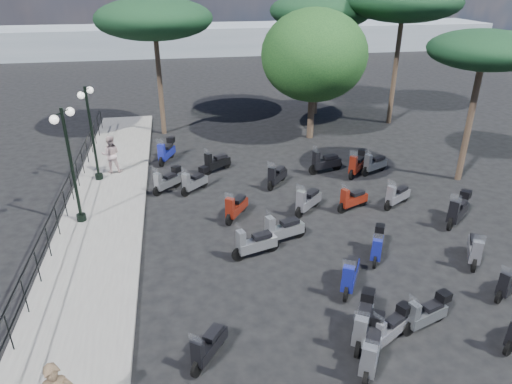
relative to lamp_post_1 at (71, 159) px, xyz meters
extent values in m
plane|color=black|center=(7.21, -4.39, -2.55)|extent=(120.00, 120.00, 0.00)
cube|color=slate|center=(0.71, -1.39, -2.48)|extent=(3.00, 30.00, 0.15)
cylinder|color=black|center=(-0.59, -6.38, -1.85)|extent=(0.04, 0.04, 1.10)
cylinder|color=black|center=(-0.59, -5.01, -1.85)|extent=(0.04, 0.04, 1.10)
cylinder|color=black|center=(-0.59, -3.64, -1.85)|extent=(0.04, 0.04, 1.10)
cylinder|color=black|center=(-0.59, -2.28, -1.85)|extent=(0.04, 0.04, 1.10)
cylinder|color=black|center=(-0.59, -0.91, -1.85)|extent=(0.04, 0.04, 1.10)
cylinder|color=black|center=(-0.59, 0.46, -1.85)|extent=(0.04, 0.04, 1.10)
cylinder|color=black|center=(-0.59, 1.83, -1.85)|extent=(0.04, 0.04, 1.10)
cylinder|color=black|center=(-0.59, 3.20, -1.85)|extent=(0.04, 0.04, 1.10)
cylinder|color=black|center=(-0.59, 4.57, -1.85)|extent=(0.04, 0.04, 1.10)
cylinder|color=black|center=(-0.59, 5.93, -1.85)|extent=(0.04, 0.04, 1.10)
cylinder|color=black|center=(-0.59, 7.30, -1.85)|extent=(0.04, 0.04, 1.10)
cylinder|color=black|center=(-0.59, 8.67, -1.85)|extent=(0.04, 0.04, 1.10)
cylinder|color=black|center=(-0.59, 10.04, -1.85)|extent=(0.04, 0.04, 1.10)
cylinder|color=black|center=(-0.59, 11.41, -1.85)|extent=(0.04, 0.04, 1.10)
cube|color=black|center=(-0.59, -1.59, -1.32)|extent=(0.04, 26.00, 0.04)
cube|color=black|center=(-0.59, -1.59, -1.85)|extent=(0.04, 26.00, 0.04)
cylinder|color=black|center=(0.00, 0.00, -2.28)|extent=(0.34, 0.34, 0.25)
cylinder|color=black|center=(0.00, 0.00, -0.30)|extent=(0.12, 0.12, 4.21)
cylinder|color=black|center=(0.00, 0.00, 1.65)|extent=(0.37, 0.90, 0.04)
sphere|color=white|center=(0.17, 0.44, 1.55)|extent=(0.29, 0.29, 0.29)
sphere|color=white|center=(-0.17, -0.44, 1.55)|extent=(0.29, 0.29, 0.29)
cylinder|color=black|center=(0.16, 3.80, -2.28)|extent=(0.33, 0.33, 0.24)
cylinder|color=black|center=(0.16, 3.80, -0.36)|extent=(0.11, 0.11, 4.08)
cylinder|color=black|center=(0.16, 3.80, 1.53)|extent=(0.25, 0.90, 0.04)
sphere|color=white|center=(0.27, 4.25, 1.42)|extent=(0.29, 0.29, 0.29)
sphere|color=white|center=(0.05, 3.35, 1.42)|extent=(0.29, 0.29, 0.29)
imported|color=#C9ABAA|center=(0.69, 4.51, -1.55)|extent=(0.83, 0.65, 1.71)
cylinder|color=black|center=(3.71, -7.83, -2.33)|extent=(0.33, 0.41, 0.44)
cylinder|color=black|center=(4.35, -6.94, -2.33)|extent=(0.33, 0.41, 0.44)
cube|color=black|center=(4.06, -7.35, -2.17)|extent=(0.95, 1.14, 0.31)
cube|color=black|center=(4.15, -7.22, -1.91)|extent=(0.54, 0.60, 0.13)
cube|color=black|center=(3.75, -7.77, -1.91)|extent=(0.34, 0.32, 0.64)
plane|color=white|center=(3.72, -7.81, -1.50)|extent=(0.32, 0.26, 0.34)
cylinder|color=black|center=(5.33, -3.41, -2.31)|extent=(0.50, 0.24, 0.49)
cylinder|color=black|center=(6.49, -3.05, -2.31)|extent=(0.50, 0.24, 0.49)
cube|color=gray|center=(5.96, -3.22, -2.13)|extent=(1.36, 0.72, 0.34)
cube|color=black|center=(6.12, -3.17, -1.84)|extent=(0.67, 0.47, 0.14)
cube|color=gray|center=(5.40, -3.39, -1.84)|extent=(0.30, 0.36, 0.71)
plane|color=white|center=(5.34, -3.40, -1.39)|extent=(0.19, 0.39, 0.38)
cylinder|color=black|center=(2.70, 1.90, -2.33)|extent=(0.39, 0.38, 0.45)
cylinder|color=black|center=(3.52, 2.67, -2.33)|extent=(0.39, 0.38, 0.45)
cube|color=gray|center=(3.15, 2.32, -2.16)|extent=(1.10, 1.07, 0.32)
cube|color=black|center=(3.26, 2.42, -1.90)|extent=(0.60, 0.59, 0.13)
cube|color=gray|center=(2.76, 1.95, -1.90)|extent=(0.34, 0.35, 0.65)
plane|color=white|center=(2.72, 1.91, -1.48)|extent=(0.30, 0.31, 0.35)
cube|color=black|center=(3.53, 2.68, -1.73)|extent=(0.44, 0.44, 0.24)
cylinder|color=black|center=(2.87, 5.14, -2.30)|extent=(0.29, 0.50, 0.50)
cylinder|color=black|center=(3.36, 6.29, -2.30)|extent=(0.29, 0.50, 0.50)
cube|color=navy|center=(3.13, 5.76, -2.12)|extent=(0.85, 1.38, 0.35)
cube|color=black|center=(3.20, 5.92, -1.83)|extent=(0.53, 0.69, 0.14)
cube|color=navy|center=(2.90, 5.22, -1.83)|extent=(0.37, 0.33, 0.72)
plane|color=white|center=(2.88, 5.16, -1.36)|extent=(0.39, 0.23, 0.38)
cube|color=black|center=(3.36, 6.30, -1.64)|extent=(0.44, 0.45, 0.27)
cylinder|color=black|center=(7.97, -7.92, -2.34)|extent=(0.42, 0.29, 0.43)
cylinder|color=black|center=(8.90, -7.38, -2.34)|extent=(0.42, 0.29, 0.43)
cube|color=#B2B2BD|center=(8.47, -7.63, -2.18)|extent=(1.16, 0.84, 0.30)
cube|color=black|center=(8.60, -7.55, -1.93)|extent=(0.60, 0.50, 0.13)
cube|color=#B2B2BD|center=(8.03, -7.88, -1.93)|extent=(0.30, 0.33, 0.63)
plane|color=white|center=(7.98, -7.91, -1.53)|extent=(0.23, 0.33, 0.33)
cube|color=black|center=(8.91, -7.37, -1.77)|extent=(0.41, 0.40, 0.23)
cylinder|color=black|center=(7.53, -7.92, -2.31)|extent=(0.34, 0.47, 0.49)
cylinder|color=black|center=(8.15, -6.87, -2.31)|extent=(0.34, 0.47, 0.49)
cube|color=gray|center=(7.87, -7.35, -2.13)|extent=(0.97, 1.31, 0.35)
cube|color=black|center=(7.96, -7.20, -1.84)|extent=(0.57, 0.68, 0.14)
cube|color=gray|center=(7.57, -7.85, -1.84)|extent=(0.38, 0.35, 0.71)
plane|color=white|center=(7.54, -7.90, -1.38)|extent=(0.37, 0.27, 0.38)
cube|color=black|center=(8.16, -6.85, -1.66)|extent=(0.46, 0.46, 0.26)
cylinder|color=black|center=(5.32, -1.05, -2.32)|extent=(0.35, 0.45, 0.47)
cylinder|color=black|center=(5.99, -0.07, -2.32)|extent=(0.35, 0.45, 0.47)
cube|color=maroon|center=(5.68, -0.52, -2.14)|extent=(1.00, 1.25, 0.34)
cube|color=black|center=(5.78, -0.38, -1.86)|extent=(0.58, 0.66, 0.14)
cube|color=maroon|center=(5.37, -0.99, -1.86)|extent=(0.37, 0.35, 0.69)
plane|color=white|center=(5.33, -1.04, -1.42)|extent=(0.35, 0.28, 0.37)
cylinder|color=black|center=(7.97, -1.01, -2.30)|extent=(0.43, 0.42, 0.50)
cylinder|color=black|center=(8.88, -0.16, -2.30)|extent=(0.43, 0.42, 0.50)
cube|color=#B2B2BD|center=(8.47, -0.55, -2.12)|extent=(1.23, 1.18, 0.35)
cube|color=black|center=(8.60, -0.43, -1.83)|extent=(0.67, 0.65, 0.15)
cube|color=#B2B2BD|center=(8.04, -0.95, -1.83)|extent=(0.38, 0.38, 0.73)
plane|color=white|center=(7.99, -1.00, -1.36)|extent=(0.33, 0.34, 0.39)
cylinder|color=black|center=(4.92, 3.72, -2.32)|extent=(0.44, 0.35, 0.47)
cylinder|color=black|center=(5.90, 4.38, -2.32)|extent=(0.44, 0.35, 0.47)
cube|color=black|center=(5.45, 4.08, -2.14)|extent=(1.24, 1.00, 0.33)
cube|color=black|center=(5.59, 4.17, -1.87)|extent=(0.65, 0.58, 0.14)
cube|color=black|center=(4.99, 3.76, -1.87)|extent=(0.34, 0.37, 0.69)
plane|color=white|center=(4.94, 3.73, -1.42)|extent=(0.27, 0.35, 0.37)
cylinder|color=black|center=(7.35, -8.82, -2.30)|extent=(0.35, 0.48, 0.50)
cylinder|color=black|center=(8.01, -7.76, -2.30)|extent=(0.35, 0.48, 0.50)
cube|color=gray|center=(7.70, -8.25, -2.12)|extent=(1.01, 1.33, 0.35)
cube|color=black|center=(7.80, -8.10, -1.83)|extent=(0.59, 0.69, 0.15)
cube|color=gray|center=(7.39, -8.75, -1.83)|extent=(0.38, 0.36, 0.73)
plane|color=white|center=(7.36, -8.80, -1.36)|extent=(0.38, 0.28, 0.39)
cube|color=black|center=(8.02, -7.75, -1.64)|extent=(0.47, 0.47, 0.27)
cylinder|color=black|center=(7.99, -5.90, -2.31)|extent=(0.33, 0.48, 0.49)
cylinder|color=black|center=(8.59, -4.84, -2.31)|extent=(0.33, 0.48, 0.49)
cube|color=navy|center=(8.32, -5.32, -2.12)|extent=(0.96, 1.33, 0.35)
cube|color=black|center=(8.40, -5.17, -1.84)|extent=(0.57, 0.68, 0.14)
cube|color=navy|center=(8.03, -5.83, -1.84)|extent=(0.38, 0.35, 0.72)
plane|color=white|center=(8.00, -5.88, -1.38)|extent=(0.38, 0.26, 0.38)
cylinder|color=black|center=(6.40, -2.75, -2.30)|extent=(0.51, 0.25, 0.50)
cylinder|color=black|center=(7.59, -2.37, -2.30)|extent=(0.51, 0.25, 0.50)
cube|color=gray|center=(7.04, -2.54, -2.11)|extent=(1.40, 0.76, 0.36)
cube|color=black|center=(7.21, -2.49, -1.82)|extent=(0.69, 0.49, 0.15)
cube|color=gray|center=(6.48, -2.73, -1.82)|extent=(0.32, 0.37, 0.73)
plane|color=white|center=(6.42, -2.75, -1.35)|extent=(0.20, 0.40, 0.39)
cylinder|color=black|center=(9.70, -0.91, -2.33)|extent=(0.45, 0.27, 0.45)
cylinder|color=black|center=(10.72, -0.46, -2.33)|extent=(0.45, 0.27, 0.45)
cube|color=maroon|center=(10.26, -0.67, -2.16)|extent=(1.23, 0.78, 0.32)
cube|color=black|center=(10.40, -0.60, -1.90)|extent=(0.62, 0.48, 0.13)
cube|color=maroon|center=(9.77, -0.88, -1.90)|extent=(0.30, 0.34, 0.65)
plane|color=white|center=(9.72, -0.90, -1.48)|extent=(0.21, 0.35, 0.35)
cylinder|color=black|center=(7.43, 1.58, -2.32)|extent=(0.37, 0.43, 0.47)
cylinder|color=black|center=(8.17, 2.49, -2.32)|extent=(0.37, 0.43, 0.47)
cube|color=black|center=(7.83, 2.08, -2.14)|extent=(1.05, 1.20, 0.33)
cube|color=black|center=(7.94, 2.21, -1.87)|extent=(0.59, 0.64, 0.14)
cube|color=black|center=(7.48, 1.64, -1.87)|extent=(0.36, 0.35, 0.68)
plane|color=white|center=(7.45, 1.60, -1.43)|extent=(0.34, 0.29, 0.36)
cylinder|color=black|center=(11.12, -8.54, -2.34)|extent=(0.43, 0.27, 0.43)
cylinder|color=black|center=(9.07, -7.49, -2.33)|extent=(0.45, 0.23, 0.44)
cylinder|color=black|center=(10.11, -7.14, -2.33)|extent=(0.45, 0.23, 0.44)
cube|color=#4A4E52|center=(9.63, -7.31, -2.17)|extent=(1.23, 0.67, 0.31)
cube|color=black|center=(9.78, -7.26, -1.91)|extent=(0.61, 0.44, 0.13)
cube|color=#4A4E52|center=(9.14, -7.47, -1.91)|extent=(0.28, 0.32, 0.64)
plane|color=white|center=(9.09, -7.49, -1.50)|extent=(0.18, 0.35, 0.34)
cube|color=black|center=(10.13, -7.14, -1.75)|extent=(0.39, 0.38, 0.24)
cylinder|color=black|center=(9.44, -4.54, -2.33)|extent=(0.29, 0.43, 0.44)
cylinder|color=black|center=(9.97, -3.58, -2.33)|extent=(0.29, 0.43, 0.44)
cube|color=navy|center=(9.72, -4.02, -2.17)|extent=(0.84, 1.19, 0.31)
cube|color=black|center=(9.80, -3.89, -1.92)|extent=(0.50, 0.61, 0.13)
cube|color=navy|center=(9.47, -4.48, -1.92)|extent=(0.34, 0.31, 0.64)
plane|color=white|center=(9.45, -4.52, -1.51)|extent=(0.34, 0.23, 0.34)
cube|color=black|center=(9.97, -3.57, -1.75)|extent=(0.40, 0.41, 0.24)
cylinder|color=black|center=(11.22, 2.05, -2.31)|extent=(0.41, 0.44, 0.49)
cylinder|color=black|center=(12.04, 2.97, -2.31)|extent=(0.41, 0.44, 0.49)
cube|color=maroon|center=(11.66, 2.55, -2.12)|extent=(1.15, 1.23, 0.35)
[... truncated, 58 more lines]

